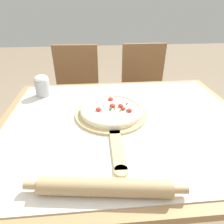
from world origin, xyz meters
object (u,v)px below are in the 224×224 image
at_px(pizza, 112,110).
at_px(flour_cup, 42,85).
at_px(chair_right, 144,88).
at_px(rolling_pin, 105,187).
at_px(chair_left, 77,90).
at_px(pizza_peel, 112,116).

height_order(pizza, flour_cup, flour_cup).
bearing_deg(flour_cup, chair_right, 36.32).
distance_m(pizza, rolling_pin, 0.46).
height_order(chair_left, flour_cup, chair_left).
height_order(rolling_pin, chair_right, chair_right).
distance_m(rolling_pin, chair_right, 1.34).
height_order(pizza, chair_left, chair_left).
xyz_separation_m(pizza, rolling_pin, (-0.06, -0.45, 0.00)).
relative_size(pizza, chair_right, 0.35).
height_order(pizza_peel, chair_left, chair_left).
bearing_deg(chair_right, flour_cup, -143.61).
distance_m(pizza_peel, flour_cup, 0.47).
bearing_deg(flour_cup, chair_left, 75.63).
bearing_deg(pizza_peel, chair_right, 66.26).
relative_size(pizza, rolling_pin, 0.64).
bearing_deg(pizza_peel, rolling_pin, -97.64).
bearing_deg(pizza, flour_cup, 146.27).
bearing_deg(chair_right, rolling_pin, -108.47).
height_order(pizza_peel, flour_cup, flour_cup).
xyz_separation_m(rolling_pin, flour_cup, (-0.32, 0.71, 0.03)).
bearing_deg(rolling_pin, chair_right, 71.46).
bearing_deg(chair_right, pizza, -114.34).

